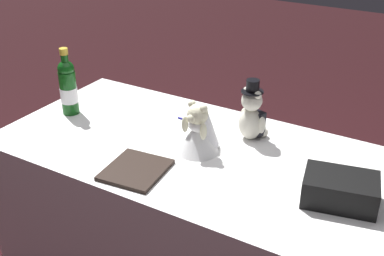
{
  "coord_description": "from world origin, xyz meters",
  "views": [
    {
      "loc": [
        -0.94,
        1.6,
        1.83
      ],
      "look_at": [
        0.0,
        0.0,
        0.86
      ],
      "focal_mm": 45.4,
      "sensor_mm": 36.0,
      "label": 1
    }
  ],
  "objects_px": {
    "teddy_bear_bride": "(200,130)",
    "champagne_bottle": "(68,86)",
    "signing_pen": "(190,121)",
    "gift_case_black": "(340,189)",
    "guestbook": "(136,170)",
    "teddy_bear_groom": "(252,115)"
  },
  "relations": [
    {
      "from": "champagne_bottle",
      "to": "signing_pen",
      "type": "distance_m",
      "value": 0.62
    },
    {
      "from": "gift_case_black",
      "to": "guestbook",
      "type": "xyz_separation_m",
      "value": [
        0.76,
        0.21,
        -0.05
      ]
    },
    {
      "from": "teddy_bear_bride",
      "to": "gift_case_black",
      "type": "height_order",
      "value": "teddy_bear_bride"
    },
    {
      "from": "teddy_bear_bride",
      "to": "champagne_bottle",
      "type": "bearing_deg",
      "value": 0.52
    },
    {
      "from": "signing_pen",
      "to": "guestbook",
      "type": "height_order",
      "value": "guestbook"
    },
    {
      "from": "teddy_bear_groom",
      "to": "gift_case_black",
      "type": "bearing_deg",
      "value": 149.25
    },
    {
      "from": "signing_pen",
      "to": "gift_case_black",
      "type": "relative_size",
      "value": 0.45
    },
    {
      "from": "teddy_bear_groom",
      "to": "champagne_bottle",
      "type": "distance_m",
      "value": 0.92
    },
    {
      "from": "teddy_bear_groom",
      "to": "champagne_bottle",
      "type": "relative_size",
      "value": 0.84
    },
    {
      "from": "teddy_bear_groom",
      "to": "champagne_bottle",
      "type": "xyz_separation_m",
      "value": [
        0.89,
        0.22,
        0.03
      ]
    },
    {
      "from": "champagne_bottle",
      "to": "guestbook",
      "type": "distance_m",
      "value": 0.68
    },
    {
      "from": "gift_case_black",
      "to": "guestbook",
      "type": "distance_m",
      "value": 0.79
    },
    {
      "from": "teddy_bear_groom",
      "to": "gift_case_black",
      "type": "distance_m",
      "value": 0.56
    },
    {
      "from": "gift_case_black",
      "to": "teddy_bear_groom",
      "type": "bearing_deg",
      "value": -30.75
    },
    {
      "from": "teddy_bear_groom",
      "to": "signing_pen",
      "type": "height_order",
      "value": "teddy_bear_groom"
    },
    {
      "from": "teddy_bear_groom",
      "to": "gift_case_black",
      "type": "relative_size",
      "value": 0.97
    },
    {
      "from": "signing_pen",
      "to": "gift_case_black",
      "type": "height_order",
      "value": "gift_case_black"
    },
    {
      "from": "teddy_bear_groom",
      "to": "teddy_bear_bride",
      "type": "relative_size",
      "value": 1.23
    },
    {
      "from": "teddy_bear_bride",
      "to": "gift_case_black",
      "type": "relative_size",
      "value": 0.78
    },
    {
      "from": "teddy_bear_bride",
      "to": "signing_pen",
      "type": "relative_size",
      "value": 1.73
    },
    {
      "from": "champagne_bottle",
      "to": "signing_pen",
      "type": "bearing_deg",
      "value": -159.32
    },
    {
      "from": "gift_case_black",
      "to": "guestbook",
      "type": "relative_size",
      "value": 1.17
    }
  ]
}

